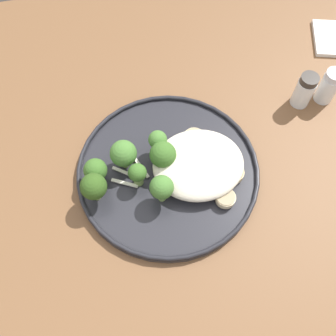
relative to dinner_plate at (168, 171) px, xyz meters
name	(u,v)px	position (x,y,z in m)	size (l,w,h in m)	color
ground	(158,290)	(0.04, 0.04, -0.75)	(6.00, 6.00, 0.00)	#2D2B28
wooden_dining_table	(149,221)	(0.04, 0.04, -0.09)	(1.40, 1.00, 0.74)	brown
dinner_plate	(168,171)	(0.00, 0.00, 0.00)	(0.29, 0.29, 0.02)	#232328
noodle_bed	(198,164)	(-0.05, 0.01, 0.02)	(0.14, 0.12, 0.04)	beige
seared_scallop_right_edge	(233,173)	(-0.10, 0.03, 0.01)	(0.03, 0.03, 0.01)	#E5C689
seared_scallop_tiny_bay	(194,138)	(-0.05, -0.05, 0.01)	(0.03, 0.03, 0.01)	beige
seared_scallop_center_golden	(226,198)	(-0.07, 0.07, 0.01)	(0.03, 0.03, 0.01)	beige
seared_scallop_left_edge	(198,169)	(-0.05, 0.01, 0.01)	(0.02, 0.02, 0.01)	#DBB77A
seared_scallop_on_noodles	(214,150)	(-0.08, -0.02, 0.01)	(0.02, 0.02, 0.02)	beige
seared_scallop_half_hidden	(190,159)	(-0.04, -0.01, 0.01)	(0.03, 0.03, 0.02)	#DBB77A
broccoli_floret_rear_charred	(94,187)	(0.11, 0.02, 0.04)	(0.04, 0.04, 0.06)	#89A356
broccoli_floret_tall_stalk	(158,141)	(0.01, -0.04, 0.04)	(0.03, 0.03, 0.05)	#89A356
broccoli_floret_left_leaning	(137,174)	(0.05, 0.01, 0.03)	(0.03, 0.03, 0.05)	#7A994C
broccoli_floret_front_edge	(163,155)	(0.01, -0.01, 0.04)	(0.04, 0.04, 0.06)	#7A994C
broccoli_floret_small_sprig	(95,170)	(0.11, -0.01, 0.03)	(0.04, 0.04, 0.05)	#7A994C
broccoli_floret_beside_noodles	(123,154)	(0.06, -0.02, 0.04)	(0.04, 0.04, 0.06)	#7A994C
broccoli_floret_near_rim	(162,190)	(0.02, 0.05, 0.04)	(0.04, 0.04, 0.06)	#7A994C
onion_sliver_long_sliver	(125,183)	(0.07, 0.01, 0.01)	(0.04, 0.01, 0.00)	silver
onion_sliver_pale_crescent	(126,156)	(0.06, -0.04, 0.01)	(0.04, 0.01, 0.00)	silver
onion_sliver_curled_piece	(125,172)	(0.07, -0.01, 0.01)	(0.04, 0.01, 0.00)	silver
onion_sliver_short_strip	(141,166)	(0.04, -0.02, 0.01)	(0.05, 0.01, 0.00)	silver
salt_shaker	(329,86)	(-0.30, -0.09, 0.02)	(0.03, 0.03, 0.07)	white
pepper_shaker	(304,90)	(-0.26, -0.09, 0.02)	(0.03, 0.03, 0.07)	white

